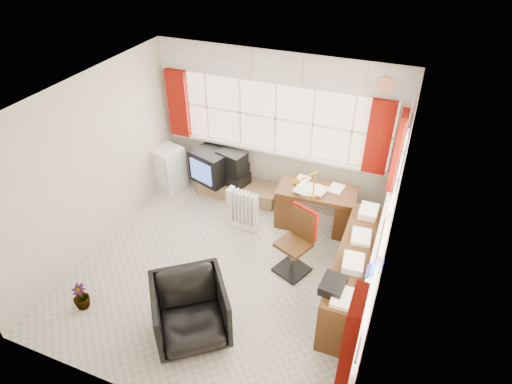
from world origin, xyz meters
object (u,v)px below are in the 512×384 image
at_px(task_chair, 299,238).
at_px(mini_fridge, 168,168).
at_px(office_chair, 191,311).
at_px(tv_bench, 239,189).
at_px(crt_tv, 213,165).
at_px(desk_lamp, 315,178).
at_px(desk, 316,206).
at_px(radiator, 244,214).
at_px(credenza, 355,273).

bearing_deg(task_chair, mini_fridge, 158.08).
relative_size(office_chair, mini_fridge, 1.10).
distance_m(tv_bench, crt_tv, 0.62).
height_order(desk_lamp, crt_tv, desk_lamp).
bearing_deg(tv_bench, desk, -12.18).
relative_size(radiator, crt_tv, 0.89).
relative_size(desk, tv_bench, 0.87).
relative_size(task_chair, radiator, 1.49).
bearing_deg(radiator, tv_bench, 119.29).
bearing_deg(crt_tv, task_chair, -33.42).
bearing_deg(task_chair, desk, 91.08).
bearing_deg(radiator, desk, 24.54).
relative_size(task_chair, credenza, 0.50).
bearing_deg(tv_bench, task_chair, -41.71).
bearing_deg(mini_fridge, credenza, -20.39).
bearing_deg(mini_fridge, tv_bench, 9.47).
xyz_separation_m(task_chair, office_chair, (-0.84, -1.52, -0.14)).
bearing_deg(office_chair, radiator, 58.23).
bearing_deg(mini_fridge, desk, -2.17).
xyz_separation_m(desk_lamp, radiator, (-0.99, -0.28, -0.73)).
xyz_separation_m(office_chair, credenza, (1.66, 1.29, 0.01)).
relative_size(desk_lamp, task_chair, 0.46).
relative_size(radiator, mini_fridge, 0.87).
xyz_separation_m(radiator, credenza, (1.85, -0.75, 0.12)).
distance_m(office_chair, radiator, 2.06).
height_order(office_chair, radiator, office_chair).
distance_m(desk_lamp, crt_tv, 1.99).
height_order(radiator, credenza, credenza).
bearing_deg(credenza, mini_fridge, 159.61).
height_order(desk, desk_lamp, desk_lamp).
distance_m(task_chair, tv_bench, 1.99).
bearing_deg(tv_bench, crt_tv, -176.26).
xyz_separation_m(task_chair, credenza, (0.82, -0.22, -0.14)).
xyz_separation_m(task_chair, tv_bench, (-1.46, 1.30, -0.40)).
bearing_deg(crt_tv, desk_lamp, -13.80).
bearing_deg(credenza, office_chair, -142.03).
bearing_deg(desk, credenza, -55.17).
relative_size(desk_lamp, crt_tv, 0.60).
height_order(office_chair, credenza, credenza).
relative_size(desk, office_chair, 1.44).
xyz_separation_m(desk, credenza, (0.84, -1.21, 0.01)).
distance_m(desk_lamp, task_chair, 0.93).
distance_m(credenza, crt_tv, 3.12).
relative_size(task_chair, office_chair, 1.18).
bearing_deg(office_chair, mini_fridge, 88.62).
xyz_separation_m(task_chair, crt_tv, (-1.92, 1.27, -0.00)).
height_order(tv_bench, mini_fridge, mini_fridge).
height_order(task_chair, office_chair, task_chair).
distance_m(office_chair, credenza, 2.10).
bearing_deg(crt_tv, mini_fridge, -167.22).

